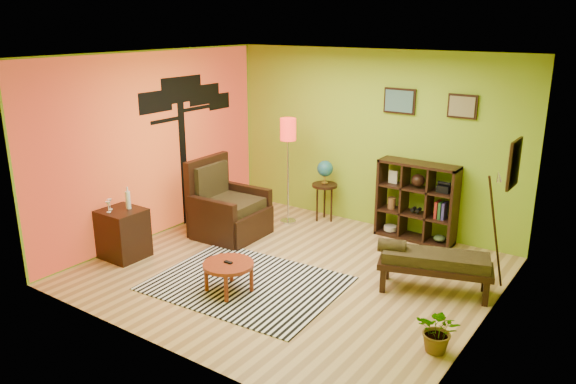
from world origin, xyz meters
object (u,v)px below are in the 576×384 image
Objects in this scene: potted_plant at (439,335)px; side_cabinet at (123,233)px; bench at (432,261)px; floor_lamp at (288,139)px; globe_table at (325,176)px; armchair at (227,212)px; coffee_table at (228,267)px; cube_shelf at (417,202)px.

side_cabinet is at bearing -176.92° from potted_plant.
bench is 1.36m from potted_plant.
floor_lamp reaches higher than bench.
globe_table is 2.12× the size of potted_plant.
armchair reaches higher than potted_plant.
coffee_table reaches higher than potted_plant.
coffee_table is 1.95m from armchair.
cube_shelf reaches higher than potted_plant.
potted_plant is at bearing 4.69° from coffee_table.
coffee_table is 0.36× the size of floor_lamp.
potted_plant is (1.39, -2.74, -0.41)m from cube_shelf.
bench is (2.41, -1.44, -0.37)m from globe_table.
cube_shelf is 1.74m from bench.
bench is (3.32, -0.03, 0.04)m from armchair.
globe_table is at bearing 97.61° from coffee_table.
armchair is 1.73m from globe_table.
bench reaches higher than potted_plant.
coffee_table is 3.19m from cube_shelf.
armchair is 2.91m from cube_shelf.
floor_lamp reaches higher than armchair.
armchair reaches higher than globe_table.
coffee_table is at bearing -82.39° from globe_table.
globe_table is 4.03m from potted_plant.
coffee_table is 0.61× the size of globe_table.
armchair is 0.69× the size of floor_lamp.
cube_shelf reaches higher than bench.
globe_table is 0.85× the size of cube_shelf.
globe_table is (0.44, 0.42, -0.63)m from floor_lamp.
side_cabinet is 4.32m from cube_shelf.
floor_lamp is 4.26m from potted_plant.
cube_shelf reaches higher than coffee_table.
cube_shelf is at bearing 118.70° from bench.
globe_table is at bearing 57.27° from armchair.
floor_lamp is (0.47, 0.99, 1.04)m from armchair.
armchair is 1.17× the size of side_cabinet.
coffee_table is 0.52× the size of cube_shelf.
armchair is 3.32m from bench.
potted_plant is (2.97, -2.67, -0.59)m from globe_table.
floor_lamp is 1.44× the size of cube_shelf.
bench is 2.99× the size of potted_plant.
armchair is 1.17× the size of globe_table.
side_cabinet is at bearing -136.27° from cube_shelf.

